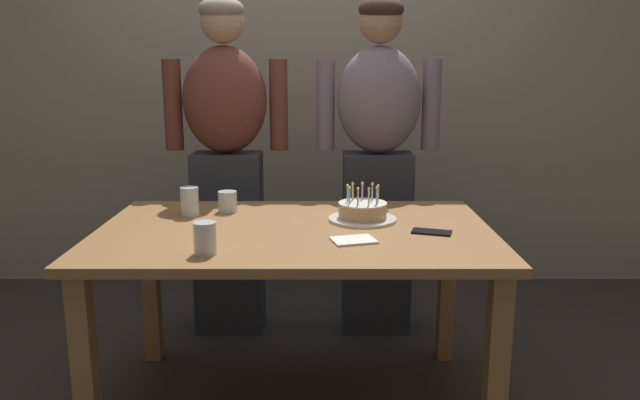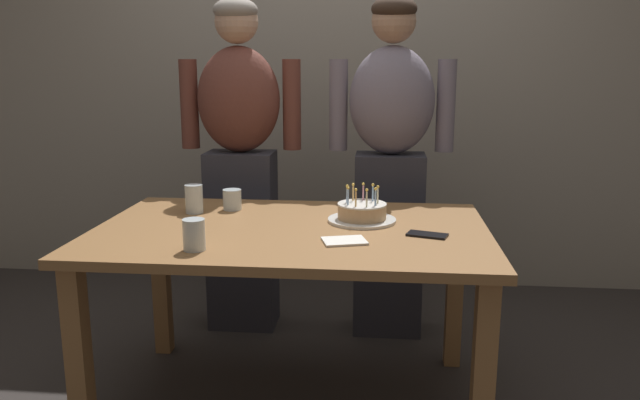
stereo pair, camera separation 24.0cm
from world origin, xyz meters
The scene contains 10 objects.
back_wall centered at (0.00, 1.55, 1.30)m, with size 5.20×0.10×2.60m, color #9E9384.
dining_table centered at (0.00, 0.00, 0.64)m, with size 1.50×0.96×0.74m.
birthday_cake centered at (0.27, 0.12, 0.77)m, with size 0.27×0.27×0.15m.
water_glass_near centered at (-0.44, 0.20, 0.80)m, with size 0.07×0.07×0.12m, color silver.
water_glass_far centered at (-0.28, -0.32, 0.79)m, with size 0.08×0.08×0.11m, color silver.
water_glass_side centered at (-0.29, 0.27, 0.78)m, with size 0.08×0.08×0.09m, color silver.
cell_phone centered at (0.51, -0.07, 0.74)m, with size 0.14×0.07×0.01m, color black.
napkin_stack centered at (0.22, -0.18, 0.74)m, with size 0.15×0.11×0.01m, color white.
person_man_bearded centered at (-0.37, 0.76, 0.87)m, with size 0.61×0.27×1.66m.
person_woman_cardigan centered at (0.38, 0.76, 0.87)m, with size 0.61×0.27×1.66m.
Camera 2 is at (0.34, -2.29, 1.36)m, focal length 35.07 mm.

